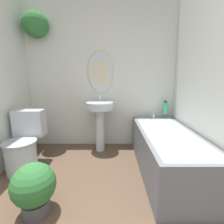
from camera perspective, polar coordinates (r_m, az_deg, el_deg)
wall_back at (r=2.86m, az=-6.33°, el=14.06°), size 2.61×0.39×2.40m
toilet at (r=2.48m, az=-28.22°, el=-10.02°), size 0.40×0.59×0.76m
pedestal_sink at (r=2.64m, az=-4.05°, el=-1.25°), size 0.45×0.45×0.92m
bathtub at (r=2.28m, az=18.80°, el=-12.69°), size 0.68×1.64×0.61m
shampoo_bottle at (r=2.90m, az=18.43°, el=1.44°), size 0.08×0.08×0.21m
potted_plant at (r=1.70m, az=-25.50°, el=-22.70°), size 0.38×0.38×0.48m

